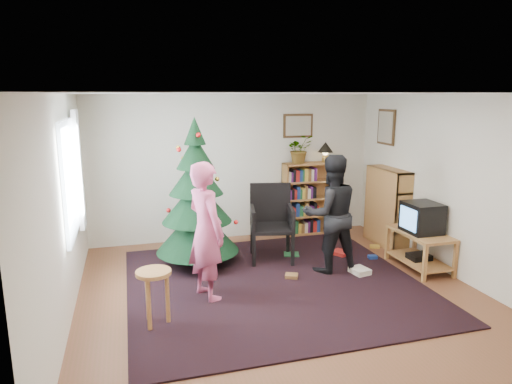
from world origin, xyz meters
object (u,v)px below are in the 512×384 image
object	(u,v)px
bookshelf_back	(309,197)
bookshelf_right	(387,206)
person_by_chair	(331,214)
person_standing	(206,231)
armchair	(269,219)
crt_tv	(422,218)
stool	(154,283)
christmas_tree	(197,206)
table_lamp	(325,149)
potted_plant	(299,149)
tv_stand	(420,247)
picture_back	(298,126)
picture_right	(386,127)

from	to	relation	value
bookshelf_back	bookshelf_right	distance (m)	1.40
person_by_chair	person_standing	bearing A→B (deg)	14.56
person_standing	armchair	bearing A→B (deg)	-67.36
crt_tv	person_standing	xyz separation A→B (m)	(-3.14, -0.13, 0.09)
crt_tv	stool	size ratio (longest dim) A/B	0.78
christmas_tree	bookshelf_right	bearing A→B (deg)	2.17
crt_tv	table_lamp	xyz separation A→B (m)	(-0.59, 2.08, 0.78)
bookshelf_right	potted_plant	world-z (taller)	potted_plant
bookshelf_right	crt_tv	world-z (taller)	bookshelf_right
crt_tv	person_standing	bearing A→B (deg)	-177.71
christmas_tree	table_lamp	world-z (taller)	christmas_tree
tv_stand	person_by_chair	xyz separation A→B (m)	(-1.31, 0.27, 0.51)
tv_stand	armchair	distance (m)	2.24
picture_back	picture_right	distance (m)	1.51
bookshelf_back	person_standing	bearing A→B (deg)	-135.65
person_standing	potted_plant	distance (m)	3.09
armchair	person_standing	size ratio (longest dim) A/B	0.67
stool	bookshelf_right	bearing A→B (deg)	24.31
bookshelf_back	table_lamp	xyz separation A→B (m)	(0.30, 0.00, 0.88)
person_standing	table_lamp	world-z (taller)	person_standing
christmas_tree	stool	distance (m)	1.86
bookshelf_right	tv_stand	world-z (taller)	bookshelf_right
picture_right	christmas_tree	xyz separation A→B (m)	(-3.34, -0.51, -1.04)
christmas_tree	picture_right	bearing A→B (deg)	8.62
bookshelf_back	picture_back	bearing A→B (deg)	143.35
bookshelf_back	armchair	xyz separation A→B (m)	(-1.08, -1.05, -0.04)
picture_back	person_by_chair	distance (m)	2.25
person_by_chair	table_lamp	xyz separation A→B (m)	(0.72, 1.81, 0.70)
christmas_tree	crt_tv	bearing A→B (deg)	-17.65
picture_back	potted_plant	world-z (taller)	picture_back
stool	potted_plant	world-z (taller)	potted_plant
picture_right	armchair	bearing A→B (deg)	-168.25
person_standing	christmas_tree	bearing A→B (deg)	-24.70
bookshelf_right	tv_stand	xyz separation A→B (m)	(-0.12, -1.10, -0.33)
picture_right	person_standing	world-z (taller)	picture_right
christmas_tree	person_by_chair	world-z (taller)	christmas_tree
armchair	table_lamp	size ratio (longest dim) A/B	3.16
table_lamp	christmas_tree	bearing A→B (deg)	-156.31
bookshelf_right	armchair	world-z (taller)	bookshelf_right
picture_right	tv_stand	bearing A→B (deg)	-99.72
bookshelf_right	crt_tv	size ratio (longest dim) A/B	2.63
picture_right	stool	world-z (taller)	picture_right
bookshelf_right	armchair	size ratio (longest dim) A/B	1.13
potted_plant	picture_right	bearing A→B (deg)	-23.71
bookshelf_back	person_by_chair	distance (m)	1.87
crt_tv	stool	world-z (taller)	crt_tv
bookshelf_back	tv_stand	bearing A→B (deg)	-66.86
picture_right	bookshelf_right	size ratio (longest dim) A/B	0.46
picture_right	crt_tv	world-z (taller)	picture_right
bookshelf_right	stool	xyz separation A→B (m)	(-3.94, -1.78, -0.17)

